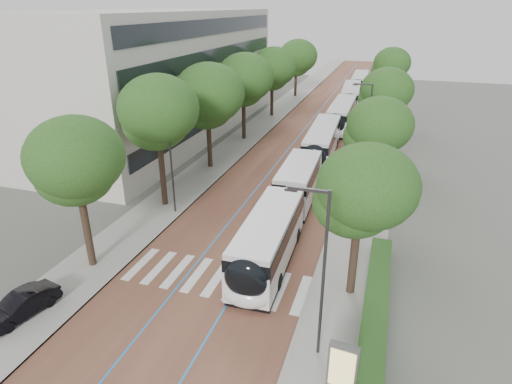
# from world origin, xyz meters

# --- Properties ---
(ground) EXTENTS (160.00, 160.00, 0.00)m
(ground) POSITION_xyz_m (0.00, 0.00, 0.00)
(ground) COLOR #51544C
(ground) RESTS_ON ground
(road) EXTENTS (11.00, 140.00, 0.02)m
(road) POSITION_xyz_m (0.00, 40.00, 0.01)
(road) COLOR brown
(road) RESTS_ON ground
(sidewalk_left) EXTENTS (4.00, 140.00, 0.12)m
(sidewalk_left) POSITION_xyz_m (-7.50, 40.00, 0.06)
(sidewalk_left) COLOR gray
(sidewalk_left) RESTS_ON ground
(sidewalk_right) EXTENTS (4.00, 140.00, 0.12)m
(sidewalk_right) POSITION_xyz_m (7.50, 40.00, 0.06)
(sidewalk_right) COLOR gray
(sidewalk_right) RESTS_ON ground
(kerb_left) EXTENTS (0.20, 140.00, 0.14)m
(kerb_left) POSITION_xyz_m (-5.60, 40.00, 0.06)
(kerb_left) COLOR gray
(kerb_left) RESTS_ON ground
(kerb_right) EXTENTS (0.20, 140.00, 0.14)m
(kerb_right) POSITION_xyz_m (5.60, 40.00, 0.06)
(kerb_right) COLOR gray
(kerb_right) RESTS_ON ground
(zebra_crossing) EXTENTS (10.55, 3.60, 0.01)m
(zebra_crossing) POSITION_xyz_m (0.20, 1.00, 0.03)
(zebra_crossing) COLOR silver
(zebra_crossing) RESTS_ON ground
(lane_line_left) EXTENTS (0.12, 126.00, 0.01)m
(lane_line_left) POSITION_xyz_m (-1.60, 40.00, 0.02)
(lane_line_left) COLOR #2470B8
(lane_line_left) RESTS_ON road
(lane_line_right) EXTENTS (0.12, 126.00, 0.01)m
(lane_line_right) POSITION_xyz_m (1.60, 40.00, 0.02)
(lane_line_right) COLOR #2470B8
(lane_line_right) RESTS_ON road
(office_building) EXTENTS (18.11, 40.00, 14.00)m
(office_building) POSITION_xyz_m (-19.47, 28.00, 7.00)
(office_building) COLOR #ADA9A0
(office_building) RESTS_ON ground
(hedge) EXTENTS (1.20, 14.00, 0.80)m
(hedge) POSITION_xyz_m (9.10, 0.00, 0.52)
(hedge) COLOR #1B4417
(hedge) RESTS_ON sidewalk_right
(streetlight_near) EXTENTS (1.82, 0.20, 8.00)m
(streetlight_near) POSITION_xyz_m (6.62, -3.00, 4.82)
(streetlight_near) COLOR #2E2E31
(streetlight_near) RESTS_ON sidewalk_right
(streetlight_far) EXTENTS (1.82, 0.20, 8.00)m
(streetlight_far) POSITION_xyz_m (6.62, 22.00, 4.82)
(streetlight_far) COLOR #2E2E31
(streetlight_far) RESTS_ON sidewalk_right
(lamp_post_left) EXTENTS (0.14, 0.14, 8.00)m
(lamp_post_left) POSITION_xyz_m (-6.10, 8.00, 4.12)
(lamp_post_left) COLOR #2E2E31
(lamp_post_left) RESTS_ON sidewalk_left
(trees_left) EXTENTS (6.44, 60.83, 9.62)m
(trees_left) POSITION_xyz_m (-7.50, 27.67, 6.49)
(trees_left) COLOR black
(trees_left) RESTS_ON ground
(trees_right) EXTENTS (5.31, 46.92, 8.89)m
(trees_right) POSITION_xyz_m (7.70, 22.11, 6.13)
(trees_right) COLOR black
(trees_right) RESTS_ON ground
(lead_bus) EXTENTS (3.06, 18.46, 3.20)m
(lead_bus) POSITION_xyz_m (2.51, 7.21, 1.63)
(lead_bus) COLOR black
(lead_bus) RESTS_ON ground
(bus_queued_0) EXTENTS (2.99, 12.48, 3.20)m
(bus_queued_0) POSITION_xyz_m (2.33, 23.81, 1.62)
(bus_queued_0) COLOR silver
(bus_queued_0) RESTS_ON ground
(bus_queued_1) EXTENTS (2.61, 12.41, 3.20)m
(bus_queued_1) POSITION_xyz_m (2.67, 36.35, 1.62)
(bus_queued_1) COLOR silver
(bus_queued_1) RESTS_ON ground
(bus_queued_2) EXTENTS (3.25, 12.53, 3.20)m
(bus_queued_2) POSITION_xyz_m (2.51, 49.05, 1.62)
(bus_queued_2) COLOR silver
(bus_queued_2) RESTS_ON ground
(bus_queued_3) EXTENTS (2.84, 12.46, 3.20)m
(bus_queued_3) POSITION_xyz_m (2.69, 61.92, 1.62)
(bus_queued_3) COLOR silver
(bus_queued_3) RESTS_ON ground
(ad_panel) EXTENTS (1.21, 0.51, 2.46)m
(ad_panel) POSITION_xyz_m (8.05, -4.93, 1.41)
(ad_panel) COLOR #59595B
(ad_panel) RESTS_ON sidewalk_right
(parked_car) EXTENTS (2.12, 4.00, 1.25)m
(parked_car) POSITION_xyz_m (-7.84, -5.06, 0.75)
(parked_car) COLOR black
(parked_car) RESTS_ON sidewalk_left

